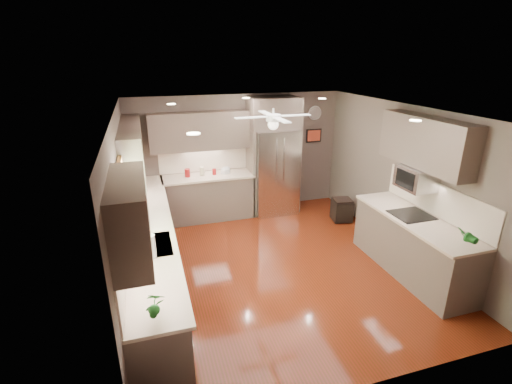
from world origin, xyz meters
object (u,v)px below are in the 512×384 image
bowl (226,172)px  soap_bottle (140,227)px  microwave (416,178)px  potted_plant_left (156,304)px  refrigerator (274,159)px  canister_d (214,172)px  potted_plant_right (466,236)px  paper_towel (150,247)px  canister_a (187,173)px  canister_c (202,171)px  stool (342,210)px

bowl → soap_bottle: bearing=-126.6°
soap_bottle → microwave: (4.09, -0.43, 0.44)m
potted_plant_left → refrigerator: refrigerator is taller
canister_d → soap_bottle: 2.76m
potted_plant_left → bowl: (1.60, 4.18, -0.14)m
potted_plant_right → paper_towel: paper_towel is taller
canister_a → canister_c: (0.30, 0.02, 0.01)m
potted_plant_left → microwave: 4.24m
canister_a → canister_d: size_ratio=1.40×
bowl → canister_d: bearing=176.7°
bowl → potted_plant_left: bearing=-110.9°
canister_a → microwave: size_ratio=0.31×
soap_bottle → canister_a: bearing=68.1°
potted_plant_left → potted_plant_right: (3.84, 0.26, -0.02)m
canister_c → canister_d: canister_c is taller
stool → canister_c: bearing=159.9°
canister_c → bowl: 0.48m
canister_d → potted_plant_right: potted_plant_right is taller
bowl → refrigerator: (1.04, -0.04, 0.22)m
canister_c → paper_towel: paper_towel is taller
potted_plant_left → potted_plant_right: 3.84m
canister_d → potted_plant_right: bearing=-57.8°
canister_a → canister_d: 0.54m
canister_c → potted_plant_right: size_ratio=0.53×
potted_plant_right → stool: potted_plant_right is taller
canister_c → potted_plant_left: 4.37m
stool → paper_towel: paper_towel is taller
microwave → paper_towel: size_ratio=1.67×
potted_plant_right → stool: bearing=90.4°
refrigerator → stool: (1.18, -0.91, -0.95)m
potted_plant_left → potted_plant_right: size_ratio=1.10×
bowl → refrigerator: bearing=-2.0°
microwave → potted_plant_right: bearing=-96.4°
canister_c → paper_towel: size_ratio=0.48×
canister_c → stool: (2.70, -0.99, -0.79)m
canister_d → potted_plant_left: size_ratio=0.37×
canister_c → potted_plant_right: bearing=-55.6°
refrigerator → stool: 1.76m
canister_a → stool: (3.00, -0.97, -0.78)m
paper_towel → canister_a: bearing=74.7°
canister_d → potted_plant_right: (2.47, -3.93, 0.09)m
canister_d → potted_plant_left: potted_plant_left is taller
potted_plant_left → potted_plant_right: potted_plant_left is taller
canister_a → bowl: canister_a is taller
canister_a → paper_towel: 3.15m
refrigerator → potted_plant_right: bearing=-72.9°
canister_d → bowl: bearing=-3.3°
potted_plant_left → canister_c: bearing=75.1°
canister_c → potted_plant_right: potted_plant_right is taller
microwave → paper_towel: microwave is taller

